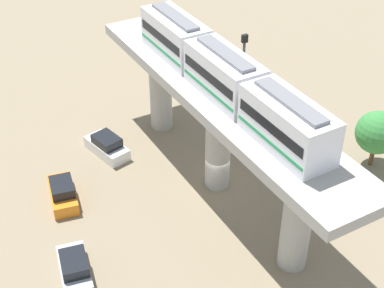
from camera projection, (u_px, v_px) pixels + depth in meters
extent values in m
plane|color=#84755B|center=(217.00, 184.00, 44.31)|extent=(120.00, 120.00, 0.00)
cylinder|color=#A8A59E|center=(161.00, 89.00, 48.75)|extent=(1.90, 1.90, 7.52)
cylinder|color=#A8A59E|center=(218.00, 145.00, 42.12)|extent=(1.90, 1.90, 7.52)
cylinder|color=#A8A59E|center=(297.00, 221.00, 35.49)|extent=(1.90, 1.90, 7.52)
cube|color=#A8A59E|center=(220.00, 96.00, 39.70)|extent=(5.20, 28.85, 0.80)
cube|color=white|center=(175.00, 37.00, 43.17)|extent=(2.60, 6.60, 3.00)
cube|color=black|center=(175.00, 34.00, 43.02)|extent=(2.64, 6.07, 0.70)
cube|color=#1E8C4C|center=(176.00, 46.00, 43.60)|extent=(2.64, 6.34, 0.24)
cube|color=slate|center=(175.00, 16.00, 42.23)|extent=(1.10, 5.61, 0.24)
cube|color=white|center=(224.00, 75.00, 38.25)|extent=(2.60, 6.60, 3.00)
cube|color=black|center=(224.00, 72.00, 38.11)|extent=(2.64, 6.07, 0.70)
cube|color=#1E8C4C|center=(224.00, 85.00, 38.69)|extent=(2.64, 6.34, 0.24)
cube|color=slate|center=(225.00, 53.00, 37.31)|extent=(1.10, 5.61, 0.24)
cube|color=white|center=(288.00, 125.00, 33.34)|extent=(2.60, 6.60, 3.00)
cube|color=black|center=(288.00, 121.00, 33.19)|extent=(2.64, 6.07, 0.70)
cube|color=#1E8C4C|center=(286.00, 135.00, 33.77)|extent=(2.64, 6.34, 0.24)
cube|color=slate|center=(290.00, 101.00, 32.39)|extent=(1.10, 5.61, 0.24)
cube|color=orange|center=(63.00, 195.00, 42.46)|extent=(2.57, 4.47, 1.00)
cube|color=black|center=(62.00, 187.00, 41.84)|extent=(2.05, 2.57, 0.76)
cube|color=white|center=(107.00, 148.00, 47.28)|extent=(2.65, 4.49, 1.00)
cube|color=black|center=(107.00, 141.00, 46.66)|extent=(2.09, 2.60, 0.76)
cube|color=#B2B5BA|center=(75.00, 271.00, 36.39)|extent=(2.60, 4.47, 1.00)
cube|color=black|center=(74.00, 263.00, 35.77)|extent=(2.06, 2.58, 0.76)
cylinder|color=brown|center=(372.00, 153.00, 45.70)|extent=(0.36, 0.36, 2.19)
sphere|color=#38843D|center=(377.00, 133.00, 44.51)|extent=(3.45, 3.45, 3.45)
cylinder|color=#4C4C51|center=(241.00, 103.00, 44.22)|extent=(0.20, 0.20, 10.32)
cube|color=black|center=(245.00, 38.00, 41.04)|extent=(0.44, 0.28, 0.60)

